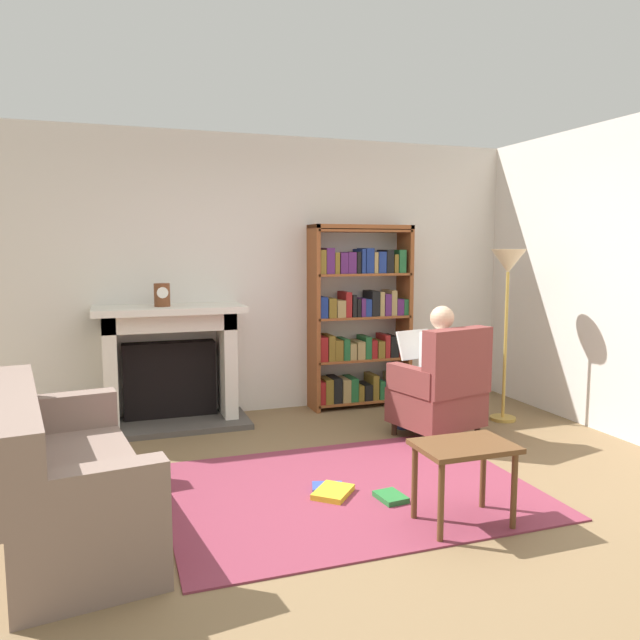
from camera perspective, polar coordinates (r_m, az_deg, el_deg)
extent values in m
plane|color=brown|center=(4.00, 4.43, -17.16)|extent=(14.00, 14.00, 0.00)
cube|color=silver|center=(6.09, -5.04, 4.20)|extent=(5.60, 0.10, 2.70)
cube|color=silver|center=(6.18, 22.86, 3.73)|extent=(0.10, 5.20, 2.70)
cube|color=brown|center=(4.25, 2.77, -15.56)|extent=(2.40, 1.80, 0.01)
cube|color=#4C4742|center=(5.78, -13.55, -9.45)|extent=(1.36, 0.64, 0.05)
cube|color=black|center=(5.90, -13.86, -5.37)|extent=(0.84, 0.20, 0.70)
cube|color=silver|center=(5.74, -18.98, -4.65)|extent=(0.12, 0.44, 1.04)
cube|color=silver|center=(5.83, -8.68, -4.18)|extent=(0.12, 0.44, 1.04)
cube|color=silver|center=(5.69, -13.91, -0.07)|extent=(1.16, 0.44, 0.16)
cube|color=silver|center=(5.62, -13.89, 0.97)|extent=(1.32, 0.56, 0.06)
cylinder|color=brown|center=(5.58, -14.54, 2.28)|extent=(0.14, 0.14, 0.20)
cylinder|color=white|center=(5.52, -14.49, 2.49)|extent=(0.10, 0.01, 0.10)
cube|color=brown|center=(6.04, -0.60, 0.14)|extent=(0.04, 0.32, 1.85)
cube|color=brown|center=(6.42, 7.88, 0.47)|extent=(0.04, 0.32, 1.85)
cube|color=brown|center=(6.18, 3.84, 8.66)|extent=(1.04, 0.32, 0.04)
cube|color=brown|center=(6.37, 3.71, -7.43)|extent=(1.00, 0.32, 0.02)
cube|color=maroon|center=(6.18, -0.07, -6.67)|extent=(0.05, 0.26, 0.23)
cube|color=brown|center=(6.20, 0.54, -6.54)|extent=(0.08, 0.26, 0.24)
cube|color=black|center=(6.23, 1.32, -6.45)|extent=(0.09, 0.26, 0.25)
cube|color=#997F4C|center=(6.26, 2.14, -6.47)|extent=(0.08, 0.26, 0.23)
cube|color=#1E592D|center=(6.29, 2.86, -6.38)|extent=(0.08, 0.26, 0.24)
cube|color=brown|center=(6.33, 3.48, -6.67)|extent=(0.06, 0.26, 0.16)
cube|color=black|center=(6.36, 4.15, -6.60)|extent=(0.08, 0.26, 0.16)
cube|color=brown|center=(6.38, 4.82, -6.14)|extent=(0.07, 0.26, 0.25)
cube|color=#1E592D|center=(6.41, 5.41, -6.36)|extent=(0.06, 0.26, 0.19)
cube|color=navy|center=(6.44, 5.99, -6.45)|extent=(0.06, 0.26, 0.16)
cube|color=#997F4C|center=(6.47, 6.71, -6.00)|extent=(0.09, 0.26, 0.25)
cube|color=maroon|center=(6.51, 7.40, -6.07)|extent=(0.07, 0.26, 0.22)
cube|color=brown|center=(6.28, 3.74, -3.61)|extent=(1.00, 0.32, 0.02)
cube|color=maroon|center=(6.09, 0.04, -2.64)|extent=(0.08, 0.26, 0.24)
cube|color=brown|center=(6.12, 0.76, -2.55)|extent=(0.07, 0.26, 0.25)
cube|color=brown|center=(6.15, 1.43, -2.73)|extent=(0.08, 0.26, 0.20)
cube|color=#1E592D|center=(6.18, 2.14, -2.66)|extent=(0.06, 0.26, 0.21)
cube|color=#997F4C|center=(6.20, 2.73, -2.85)|extent=(0.07, 0.26, 0.16)
cube|color=#997F4C|center=(6.24, 3.46, -2.73)|extent=(0.08, 0.26, 0.18)
cube|color=#1E592D|center=(6.26, 4.14, -2.48)|extent=(0.06, 0.26, 0.22)
cube|color=maroon|center=(6.29, 4.68, -2.62)|extent=(0.06, 0.26, 0.19)
cube|color=brown|center=(6.32, 5.32, -2.64)|extent=(0.07, 0.26, 0.17)
cube|color=maroon|center=(6.35, 5.89, -2.33)|extent=(0.05, 0.26, 0.23)
cube|color=black|center=(6.38, 6.53, -2.38)|extent=(0.09, 0.26, 0.21)
cube|color=maroon|center=(6.42, 7.24, -2.48)|extent=(0.07, 0.26, 0.18)
cube|color=brown|center=(6.21, 3.77, 0.31)|extent=(1.00, 0.32, 0.02)
cube|color=navy|center=(6.04, 0.04, 1.24)|extent=(0.08, 0.26, 0.21)
cube|color=brown|center=(6.07, 0.82, 1.19)|extent=(0.08, 0.26, 0.19)
cube|color=#997F4C|center=(6.10, 1.63, 1.12)|extent=(0.09, 0.26, 0.17)
cube|color=maroon|center=(6.12, 2.31, 1.51)|extent=(0.06, 0.26, 0.25)
cube|color=black|center=(6.15, 2.84, 1.38)|extent=(0.04, 0.26, 0.22)
cube|color=black|center=(6.17, 3.25, 1.21)|extent=(0.04, 0.26, 0.18)
cube|color=#4C1E59|center=(6.19, 3.66, 1.24)|extent=(0.04, 0.26, 0.18)
cube|color=navy|center=(6.21, 4.14, 1.22)|extent=(0.06, 0.26, 0.17)
cube|color=black|center=(6.24, 4.81, 1.60)|extent=(0.08, 0.26, 0.25)
cube|color=#997F4C|center=(6.26, 5.39, 1.58)|extent=(0.05, 0.26, 0.24)
cube|color=#4C1E59|center=(6.29, 5.94, 1.49)|extent=(0.07, 0.26, 0.22)
cube|color=#997F4C|center=(6.32, 6.48, 1.66)|extent=(0.06, 0.26, 0.25)
cube|color=#4C1E59|center=(6.35, 7.05, 1.28)|extent=(0.07, 0.26, 0.17)
cube|color=#1E592D|center=(6.39, 7.62, 1.28)|extent=(0.06, 0.26, 0.16)
cube|color=brown|center=(6.18, 3.80, 4.29)|extent=(1.00, 0.32, 0.02)
cube|color=brown|center=(6.01, -0.05, 5.46)|extent=(0.06, 0.26, 0.23)
cube|color=#4C1E59|center=(6.03, 0.62, 5.55)|extent=(0.08, 0.26, 0.25)
cube|color=brown|center=(6.06, 1.24, 5.35)|extent=(0.05, 0.26, 0.21)
cube|color=#4C1E59|center=(6.08, 1.89, 5.35)|extent=(0.08, 0.26, 0.21)
cube|color=#4C1E59|center=(6.11, 2.63, 5.37)|extent=(0.08, 0.26, 0.21)
cube|color=black|center=(6.14, 3.24, 5.38)|extent=(0.04, 0.26, 0.21)
cube|color=navy|center=(6.16, 3.68, 5.52)|extent=(0.04, 0.26, 0.24)
cube|color=navy|center=(6.18, 4.27, 5.55)|extent=(0.08, 0.26, 0.25)
cube|color=#997F4C|center=(6.21, 4.83, 5.37)|extent=(0.04, 0.26, 0.21)
cube|color=navy|center=(6.24, 5.40, 5.40)|extent=(0.08, 0.26, 0.21)
cube|color=black|center=(6.27, 6.12, 5.48)|extent=(0.08, 0.26, 0.23)
cube|color=brown|center=(6.30, 6.68, 5.26)|extent=(0.04, 0.26, 0.19)
cube|color=#1E592D|center=(6.33, 7.25, 5.47)|extent=(0.08, 0.26, 0.23)
cube|color=brown|center=(6.18, 3.83, 8.29)|extent=(1.00, 0.32, 0.02)
cylinder|color=#331E14|center=(5.76, 10.93, -9.08)|extent=(0.05, 0.05, 0.12)
cylinder|color=#331E14|center=(5.43, 6.96, -9.99)|extent=(0.05, 0.05, 0.12)
cylinder|color=#331E14|center=(5.44, 14.48, -10.14)|extent=(0.05, 0.05, 0.12)
cylinder|color=#331E14|center=(5.09, 10.47, -11.22)|extent=(0.05, 0.05, 0.12)
cube|color=brown|center=(5.37, 10.77, -7.94)|extent=(0.76, 0.73, 0.30)
cube|color=brown|center=(5.11, 12.73, -3.85)|extent=(0.66, 0.31, 0.55)
cube|color=brown|center=(5.49, 12.88, -4.86)|extent=(0.24, 0.55, 0.22)
cube|color=brown|center=(5.13, 8.63, -5.60)|extent=(0.24, 0.55, 0.22)
cube|color=white|center=(5.24, 11.24, -3.81)|extent=(0.36, 0.27, 0.50)
sphere|color=#D8AD8C|center=(5.19, 11.34, 0.21)|extent=(0.20, 0.20, 0.20)
cube|color=#191E3F|center=(5.48, 10.34, -5.47)|extent=(0.21, 0.42, 0.12)
cube|color=#191E3F|center=(5.37, 9.09, -5.69)|extent=(0.21, 0.42, 0.12)
cylinder|color=#191E3F|center=(5.67, 8.97, -7.71)|extent=(0.10, 0.10, 0.42)
cylinder|color=#191E3F|center=(5.57, 7.73, -7.96)|extent=(0.10, 0.10, 0.42)
cube|color=white|center=(5.46, 8.87, -2.27)|extent=(0.38, 0.19, 0.25)
cube|color=#7F685D|center=(3.87, -21.88, -15.28)|extent=(0.93, 1.78, 0.40)
cube|color=#7F685D|center=(3.73, -26.36, -9.47)|extent=(0.44, 1.71, 0.45)
cube|color=#7F685D|center=(3.04, -20.75, -14.94)|extent=(0.72, 0.26, 0.24)
cube|color=#7F685D|center=(4.51, -22.99, -7.93)|extent=(0.72, 0.26, 0.24)
cube|color=brown|center=(3.71, 13.34, -11.39)|extent=(0.56, 0.39, 0.03)
cylinder|color=brown|center=(3.56, 11.23, -16.40)|extent=(0.04, 0.04, 0.46)
cylinder|color=brown|center=(3.80, 17.66, -15.02)|extent=(0.04, 0.04, 0.46)
cylinder|color=brown|center=(3.80, 8.82, -14.76)|extent=(0.04, 0.04, 0.46)
cylinder|color=brown|center=(4.04, 14.99, -13.63)|extent=(0.04, 0.04, 0.46)
cube|color=gold|center=(4.15, 1.22, -15.77)|extent=(0.34, 0.34, 0.04)
cube|color=#334CA5|center=(4.24, 0.71, -15.35)|extent=(0.24, 0.20, 0.03)
cube|color=#267233|center=(4.11, 6.63, -16.10)|extent=(0.18, 0.22, 0.03)
cylinder|color=#B7933F|center=(6.10, 16.69, -8.79)|extent=(0.24, 0.24, 0.03)
cylinder|color=#B7933F|center=(5.95, 16.92, -2.29)|extent=(0.03, 0.03, 1.37)
cone|color=beige|center=(5.89, 17.18, 5.28)|extent=(0.32, 0.32, 0.22)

